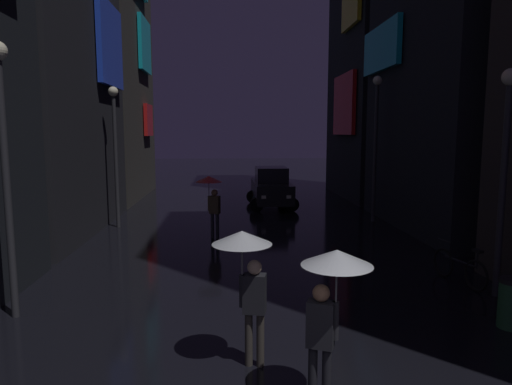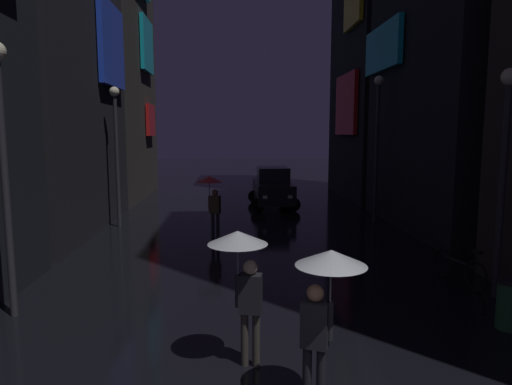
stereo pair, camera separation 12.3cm
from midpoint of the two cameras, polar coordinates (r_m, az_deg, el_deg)
The scene contains 11 objects.
building_left_far at distance 27.15m, azimuth -19.02°, elevation 20.59°, with size 4.25×8.35×19.74m.
pedestrian_midstreet_left_clear at distance 5.89m, azimuth 8.81°, elevation -11.33°, with size 0.90×0.90×2.12m.
pedestrian_near_crossing_clear at distance 6.87m, azimuth -1.77°, elevation -8.49°, with size 0.90×0.90×2.12m.
pedestrian_foreground_right_red at distance 15.33m, azimuth -5.91°, elevation 0.38°, with size 0.90×0.90×2.12m.
bicycle_parked_at_storefront at distance 11.91m, azimuth 23.82°, elevation -8.60°, with size 0.46×1.79×0.96m.
car_distant at distance 21.90m, azimuth 1.76°, elevation 0.60°, with size 2.28×4.16×1.92m.
streetlamp_left_near at distance 9.73m, azimuth -29.30°, elevation 4.91°, with size 0.36×0.36×5.21m.
streetlamp_left_far at distance 17.77m, azimuth -17.40°, elevation 6.30°, with size 0.36×0.36×5.23m.
streetlamp_right_far at distance 18.71m, azimuth 14.56°, elevation 7.31°, with size 0.36×0.36×5.75m.
streetlamp_right_near at distance 10.97m, azimuth 28.41°, elevation 4.21°, with size 0.36×0.36×4.88m.
trash_bin at distance 9.73m, azimuth 28.94°, elevation -11.98°, with size 0.46×0.46×0.93m.
Camera 1 is at (-0.87, -3.36, 3.56)m, focal length 32.00 mm.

